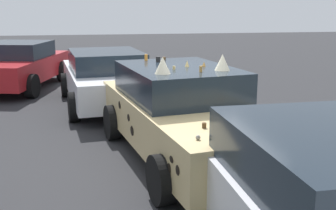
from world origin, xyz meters
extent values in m
plane|color=#2D2D30|center=(0.00, 0.00, 0.00)|extent=(60.00, 60.00, 0.00)
cube|color=#D8BC7F|center=(0.00, 0.00, 0.61)|extent=(4.71, 2.49, 0.68)
cube|color=#1E2833|center=(0.36, 0.06, 1.20)|extent=(2.46, 1.97, 0.50)
cylinder|color=black|center=(-1.21, -1.12, 0.32)|extent=(0.67, 0.33, 0.64)
cylinder|color=black|center=(-1.52, 0.66, 0.32)|extent=(0.67, 0.33, 0.64)
cylinder|color=black|center=(1.52, -0.66, 0.32)|extent=(0.67, 0.33, 0.64)
cylinder|color=black|center=(1.21, 1.12, 0.32)|extent=(0.67, 0.33, 0.64)
ellipsoid|color=black|center=(-0.09, 0.88, 0.54)|extent=(0.18, 0.05, 0.15)
ellipsoid|color=black|center=(0.41, -0.83, 0.54)|extent=(0.19, 0.05, 0.16)
ellipsoid|color=black|center=(0.73, -0.77, 0.49)|extent=(0.18, 0.05, 0.16)
ellipsoid|color=black|center=(-0.31, -0.95, 0.59)|extent=(0.12, 0.04, 0.16)
ellipsoid|color=black|center=(0.11, 0.92, 0.70)|extent=(0.14, 0.04, 0.12)
ellipsoid|color=black|center=(-2.01, 0.55, 0.64)|extent=(0.11, 0.04, 0.12)
ellipsoid|color=black|center=(-1.82, 0.59, 0.69)|extent=(0.12, 0.04, 0.08)
ellipsoid|color=black|center=(-0.45, -0.98, 0.68)|extent=(0.11, 0.04, 0.11)
ellipsoid|color=black|center=(0.68, 1.02, 0.76)|extent=(0.11, 0.04, 0.10)
ellipsoid|color=black|center=(-1.74, 0.60, 0.55)|extent=(0.11, 0.04, 0.14)
ellipsoid|color=black|center=(0.70, 1.02, 0.77)|extent=(0.11, 0.04, 0.13)
cylinder|color=silver|center=(-1.57, -0.75, 1.01)|extent=(0.10, 0.10, 0.12)
cone|color=orange|center=(-1.25, -0.75, 1.01)|extent=(0.12, 0.12, 0.13)
sphere|color=gray|center=(-1.92, 0.30, 0.98)|extent=(0.06, 0.06, 0.06)
cone|color=gray|center=(-2.01, -0.58, 0.99)|extent=(0.08, 0.08, 0.08)
sphere|color=orange|center=(-2.05, -0.53, 0.99)|extent=(0.08, 0.08, 0.08)
cylinder|color=#51381E|center=(-1.48, 0.11, 0.98)|extent=(0.07, 0.07, 0.07)
cylinder|color=tan|center=(-2.04, -0.64, 0.99)|extent=(0.08, 0.08, 0.09)
cylinder|color=tan|center=(-1.35, -0.11, 0.99)|extent=(0.10, 0.10, 0.08)
cylinder|color=tan|center=(-1.38, -0.57, 0.99)|extent=(0.11, 0.11, 0.08)
cylinder|color=black|center=(-0.09, -0.58, 1.49)|extent=(0.13, 0.13, 0.08)
cylinder|color=orange|center=(1.23, 0.48, 1.51)|extent=(0.06, 0.06, 0.11)
cone|color=tan|center=(0.33, -0.07, 1.50)|extent=(0.09, 0.09, 0.10)
cylinder|color=black|center=(0.96, 0.30, 1.50)|extent=(0.11, 0.11, 0.10)
cylinder|color=tan|center=(0.07, 0.19, 1.48)|extent=(0.06, 0.06, 0.05)
cylinder|color=#51381E|center=(1.24, 0.15, 1.48)|extent=(0.07, 0.07, 0.05)
cone|color=#A87A38|center=(0.31, -0.35, 1.49)|extent=(0.08, 0.08, 0.08)
cylinder|color=#A87A38|center=(-0.27, -0.15, 1.50)|extent=(0.06, 0.06, 0.09)
cone|color=beige|center=(-0.16, -0.52, 1.58)|extent=(0.23, 0.23, 0.25)
cone|color=beige|center=(-0.32, 0.44, 1.58)|extent=(0.23, 0.23, 0.25)
cube|color=red|center=(6.63, 3.65, 0.60)|extent=(4.47, 2.78, 0.64)
cube|color=#1E2833|center=(6.73, 3.63, 1.14)|extent=(2.17, 2.06, 0.45)
cylinder|color=black|center=(5.15, 3.07, 0.32)|extent=(0.68, 0.37, 0.65)
cylinder|color=black|center=(7.65, 2.44, 0.32)|extent=(0.68, 0.37, 0.65)
cylinder|color=black|center=(8.10, 4.24, 0.32)|extent=(0.68, 0.37, 0.65)
cube|color=white|center=(3.98, 1.14, 0.59)|extent=(4.40, 2.27, 0.62)
cube|color=#1E2833|center=(3.89, 1.13, 1.12)|extent=(2.28, 1.87, 0.45)
cylinder|color=black|center=(5.16, 2.20, 0.32)|extent=(0.66, 0.30, 0.64)
cylinder|color=black|center=(5.39, 0.40, 0.32)|extent=(0.66, 0.30, 0.64)
cylinder|color=black|center=(2.57, 1.88, 0.32)|extent=(0.66, 0.30, 0.64)
cylinder|color=black|center=(2.79, 0.08, 0.32)|extent=(0.66, 0.30, 0.64)
cube|color=#1E2833|center=(-3.16, -0.61, 1.13)|extent=(2.14, 1.68, 0.49)
cylinder|color=black|center=(-1.98, 0.33, 0.32)|extent=(0.64, 0.23, 0.64)
camera|label=1|loc=(-6.28, 1.42, 2.43)|focal=44.72mm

